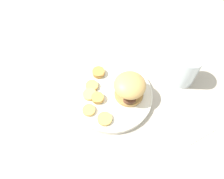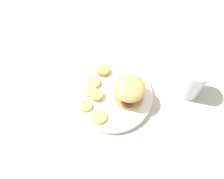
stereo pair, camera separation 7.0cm
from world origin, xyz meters
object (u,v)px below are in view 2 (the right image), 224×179
object	(u,v)px
dinner_plate	(112,95)
fork	(113,47)
drinking_glass	(191,82)
sandwich	(129,90)

from	to	relation	value
dinner_plate	fork	xyz separation A→B (m)	(0.17, -0.14, -0.01)
dinner_plate	drinking_glass	distance (m)	0.26
sandwich	fork	size ratio (longest dim) A/B	0.69
dinner_plate	drinking_glass	size ratio (longest dim) A/B	2.26
dinner_plate	fork	size ratio (longest dim) A/B	1.80
fork	drinking_glass	bearing A→B (deg)	-166.78
sandwich	drinking_glass	distance (m)	0.21
sandwich	fork	bearing A→B (deg)	-26.20
dinner_plate	drinking_glass	xyz separation A→B (m)	(-0.14, -0.21, 0.05)
fork	sandwich	bearing A→B (deg)	153.80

